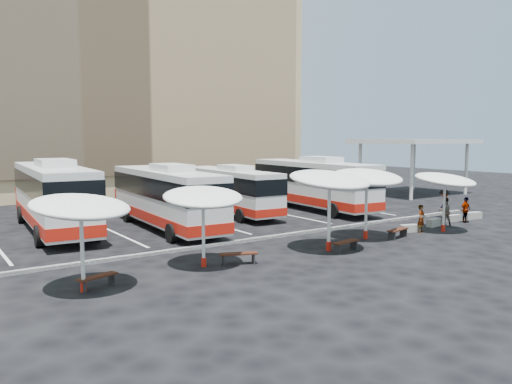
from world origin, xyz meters
TOP-DOWN VIEW (x-y plane):
  - ground at (0.00, 0.00)m, footprint 120.00×120.00m
  - sandstone_building at (0.00, 31.87)m, footprint 42.00×18.25m
  - service_canopy at (24.00, 10.00)m, footprint 10.00×8.00m
  - curb_divider at (0.00, 0.50)m, footprint 34.00×0.25m
  - bay_lines at (0.00, 8.00)m, footprint 24.15×12.00m
  - bus_0 at (-8.65, 9.37)m, footprint 3.70×13.19m
  - bus_1 at (-3.10, 6.36)m, footprint 3.32×12.18m
  - bus_2 at (2.91, 9.06)m, footprint 3.01×11.05m
  - bus_3 at (9.25, 7.56)m, footprint 3.66×12.66m
  - sunshade_0 at (-10.56, -3.26)m, footprint 4.34×4.37m
  - sunshade_1 at (-5.53, -2.64)m, footprint 3.98×4.01m
  - sunshade_2 at (0.72, -3.40)m, footprint 3.82×3.87m
  - sunshade_3 at (4.24, -2.43)m, footprint 4.55×4.58m
  - sunshade_4 at (9.41, -3.50)m, footprint 3.51×3.55m
  - wood_bench_0 at (-10.03, -3.12)m, footprint 1.52×0.79m
  - wood_bench_1 at (-4.14, -3.13)m, footprint 1.64×0.99m
  - wood_bench_2 at (1.29, -3.93)m, footprint 1.63×0.66m
  - wood_bench_3 at (5.78, -3.28)m, footprint 1.66×0.76m
  - conc_bench_0 at (7.74, -2.52)m, footprint 1.19×0.69m
  - conc_bench_1 at (10.46, -2.17)m, footprint 1.26×0.55m
  - conc_bench_2 at (13.06, -1.72)m, footprint 1.14×0.51m
  - conc_bench_3 at (14.94, -1.90)m, footprint 1.25×0.66m
  - passenger_0 at (8.19, -2.92)m, footprint 0.63×0.48m
  - passenger_1 at (11.16, -2.42)m, footprint 1.05×0.98m
  - passenger_2 at (13.22, -2.43)m, footprint 0.95×0.40m
  - passenger_3 at (13.67, -0.55)m, footprint 1.42×1.14m

SIDE VIEW (x-z plane):
  - ground at x=0.00m, z-range 0.00..0.00m
  - bay_lines at x=0.00m, z-range 0.00..0.01m
  - curb_divider at x=0.00m, z-range 0.00..0.15m
  - conc_bench_2 at x=13.06m, z-range 0.00..0.41m
  - conc_bench_0 at x=7.74m, z-range 0.00..0.42m
  - conc_bench_3 at x=14.94m, z-range 0.00..0.45m
  - conc_bench_1 at x=10.46m, z-range 0.00..0.46m
  - wood_bench_0 at x=-10.03m, z-range 0.12..0.57m
  - wood_bench_2 at x=1.29m, z-range 0.13..0.62m
  - wood_bench_1 at x=-4.14m, z-range 0.13..0.62m
  - wood_bench_3 at x=5.78m, z-range 0.13..0.63m
  - passenger_0 at x=8.19m, z-range 0.00..1.56m
  - passenger_2 at x=13.22m, z-range 0.00..1.61m
  - passenger_1 at x=11.16m, z-range 0.00..1.73m
  - passenger_3 at x=13.67m, z-range 0.00..1.93m
  - bus_2 at x=2.91m, z-range 0.04..3.51m
  - bus_1 at x=-3.10m, z-range 0.04..3.87m
  - bus_3 at x=9.25m, z-range 0.04..4.01m
  - bus_0 at x=-8.65m, z-range 0.04..4.18m
  - sunshade_1 at x=-5.53m, z-range 1.18..4.57m
  - sunshade_4 at x=9.41m, z-range 1.21..4.66m
  - sunshade_0 at x=-10.56m, z-range 1.21..4.68m
  - sunshade_3 at x=4.24m, z-range 1.33..5.14m
  - sunshade_2 at x=0.72m, z-range 1.37..5.29m
  - service_canopy at x=24.00m, z-range 2.27..7.47m
  - sandstone_building at x=0.00m, z-range -2.17..27.43m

